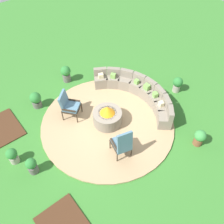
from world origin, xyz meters
name	(u,v)px	position (x,y,z in m)	size (l,w,h in m)	color
ground_plane	(108,123)	(0.00, 0.00, 0.00)	(24.00, 24.00, 0.00)	#387A2D
patio_circle	(108,123)	(0.00, 0.00, 0.03)	(4.65, 4.65, 0.06)	tan
mulch_bed_left	(3,128)	(-2.09, -2.99, 0.02)	(1.50, 1.10, 0.04)	#472B19
fire_pit	(107,116)	(0.00, 0.00, 0.37)	(0.99, 0.99, 0.77)	gray
curved_stone_bench	(137,92)	(-0.26, 1.64, 0.37)	(3.64, 1.53, 0.76)	gray
lounge_chair_front_left	(69,105)	(-1.09, -0.84, 0.60)	(0.80, 0.82, 1.05)	#2D2319
lounge_chair_front_right	(122,143)	(1.31, -0.45, 0.64)	(0.71, 0.65, 1.16)	#2D2319
potted_plant_0	(32,166)	(0.09, -2.87, 0.32)	(0.33, 0.33, 0.60)	#605B56
potted_plant_1	(177,84)	(0.39, 3.16, 0.37)	(0.39, 0.39, 0.66)	#A89E8E
potted_plant_2	(36,100)	(-2.31, -1.54, 0.35)	(0.42, 0.42, 0.65)	#605B56
potted_plant_3	(66,73)	(-2.88, 0.11, 0.39)	(0.41, 0.41, 0.71)	#605B56
potted_plant_4	(200,137)	(2.53, 1.76, 0.34)	(0.38, 0.38, 0.62)	brown
potted_plant_5	(12,155)	(-0.59, -3.18, 0.32)	(0.34, 0.34, 0.59)	#A89E8E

